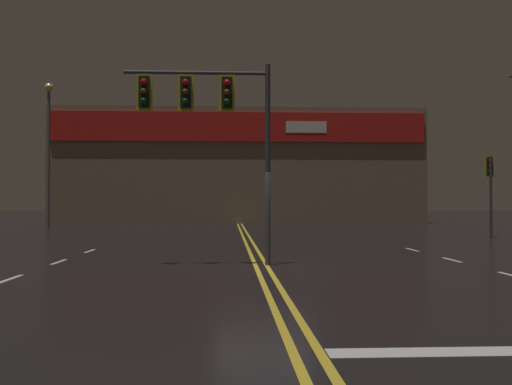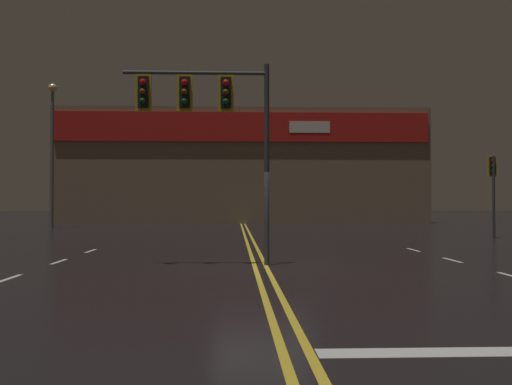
# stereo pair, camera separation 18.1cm
# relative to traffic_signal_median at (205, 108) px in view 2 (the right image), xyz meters

# --- Properties ---
(ground_plane) EXTENTS (200.00, 200.00, 0.00)m
(ground_plane) POSITION_rel_traffic_signal_median_xyz_m (1.49, -0.64, -4.23)
(ground_plane) COLOR black
(road_markings) EXTENTS (16.84, 60.00, 0.01)m
(road_markings) POSITION_rel_traffic_signal_median_xyz_m (2.72, -2.44, -4.23)
(road_markings) COLOR gold
(road_markings) RESTS_ON ground
(traffic_signal_median) EXTENTS (3.92, 0.36, 5.41)m
(traffic_signal_median) POSITION_rel_traffic_signal_median_xyz_m (0.00, 0.00, 0.00)
(traffic_signal_median) COLOR #38383D
(traffic_signal_median) RESTS_ON ground
(traffic_signal_corner_northeast) EXTENTS (0.42, 0.36, 3.91)m
(traffic_signal_corner_northeast) POSITION_rel_traffic_signal_median_xyz_m (13.05, 11.26, -1.36)
(traffic_signal_corner_northeast) COLOR #38383D
(traffic_signal_corner_northeast) RESTS_ON ground
(streetlight_near_left) EXTENTS (0.56, 0.56, 9.66)m
(streetlight_near_left) POSITION_rel_traffic_signal_median_xyz_m (-11.38, 23.30, 1.92)
(streetlight_near_left) COLOR #59595E
(streetlight_near_left) RESTS_ON ground
(building_backdrop) EXTENTS (29.91, 10.23, 9.21)m
(building_backdrop) POSITION_rel_traffic_signal_median_xyz_m (1.49, 34.28, 0.39)
(building_backdrop) COLOR #7A6651
(building_backdrop) RESTS_ON ground
(utility_pole_row) EXTENTS (44.79, 0.26, 11.72)m
(utility_pole_row) POSITION_rel_traffic_signal_median_xyz_m (3.67, 26.43, 1.33)
(utility_pole_row) COLOR #4C3828
(utility_pole_row) RESTS_ON ground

